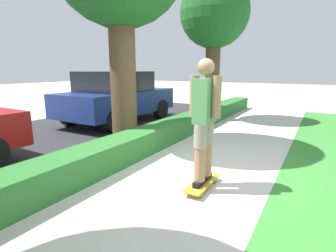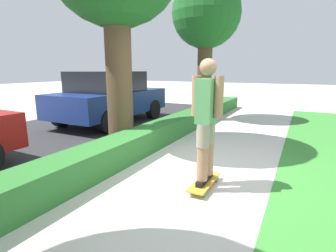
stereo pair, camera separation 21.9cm
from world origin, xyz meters
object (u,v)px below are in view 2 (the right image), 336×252
skateboard (205,182)px  parked_car_middle (109,97)px  skater_person (207,119)px  tree_far (206,17)px

skateboard → parked_car_middle: bearing=53.8°
skater_person → parked_car_middle: 5.28m
skater_person → parked_car_middle: size_ratio=0.44×
skateboard → parked_car_middle: 5.33m
skater_person → tree_far: bearing=20.0°
skater_person → skateboard: bearing=0.0°
skateboard → tree_far: size_ratio=0.18×
skateboard → tree_far: tree_far is taller
parked_car_middle → tree_far: bearing=-53.9°
tree_far → parked_car_middle: bearing=126.1°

